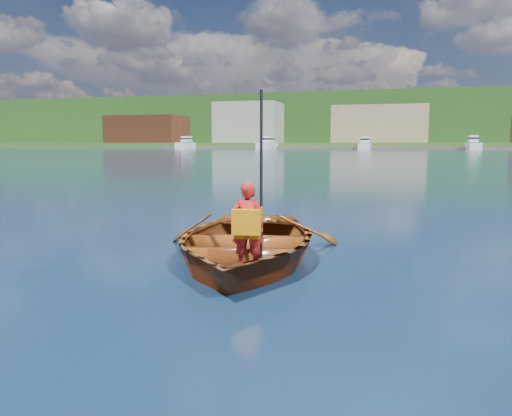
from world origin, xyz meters
TOP-DOWN VIEW (x-y plane):
  - ground at (0.00, 0.00)m, footprint 600.00×600.00m
  - rowboat at (-0.92, 0.01)m, footprint 3.44×4.36m
  - child_paddler at (-0.61, -0.85)m, footprint 0.43×0.39m
  - shoreline at (0.00, 236.61)m, footprint 400.00×140.00m
  - dock at (3.31, 148.00)m, footprint 160.02×11.29m
  - waterfront_buildings at (-7.74, 165.00)m, footprint 202.00×16.00m
  - marina_yachts at (6.39, 143.32)m, footprint 146.50×13.40m
  - hillside_trees at (1.70, 226.62)m, footprint 301.64×83.99m

SIDE VIEW (x-z plane):
  - ground at x=0.00m, z-range 0.00..0.00m
  - rowboat at x=-0.92m, z-range -0.15..0.67m
  - dock at x=3.31m, z-range 0.00..0.80m
  - child_paddler at x=-0.61m, z-range -0.42..1.73m
  - marina_yachts at x=6.39m, z-range -0.77..3.55m
  - waterfront_buildings at x=-7.74m, z-range 0.74..14.74m
  - shoreline at x=0.00m, z-range -0.68..21.32m
  - hillside_trees at x=1.70m, z-range 3.79..27.44m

